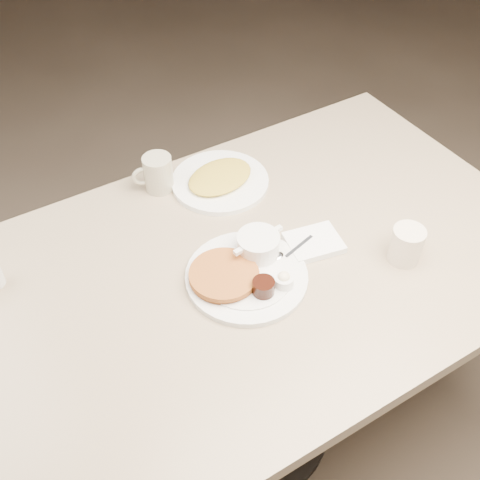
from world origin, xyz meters
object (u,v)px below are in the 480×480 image
main_plate (246,269)px  coffee_mug_far (157,173)px  hash_plate (220,180)px  diner_table (244,310)px  coffee_mug_near (407,244)px

main_plate → coffee_mug_far: coffee_mug_far is taller
main_plate → hash_plate: main_plate is taller
diner_table → main_plate: (-0.01, -0.03, 0.19)m
main_plate → coffee_mug_near: size_ratio=3.07×
coffee_mug_near → diner_table: bearing=153.1°
diner_table → coffee_mug_far: 0.43m
main_plate → hash_plate: size_ratio=1.13×
hash_plate → diner_table: bearing=-109.2°
coffee_mug_far → diner_table: bearing=-82.3°
diner_table → hash_plate: bearing=70.8°
coffee_mug_far → hash_plate: coffee_mug_far is taller
diner_table → hash_plate: 0.36m
diner_table → coffee_mug_far: bearing=97.7°
coffee_mug_near → coffee_mug_far: size_ratio=1.00×
hash_plate → main_plate: bearing=-109.6°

